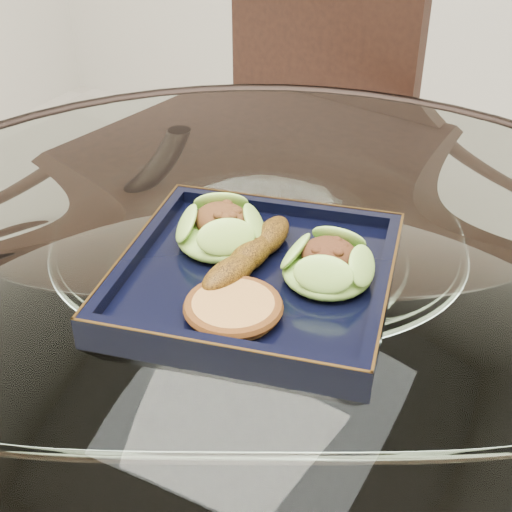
% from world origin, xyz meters
% --- Properties ---
extents(dining_table, '(1.13, 1.13, 0.77)m').
position_xyz_m(dining_table, '(-0.00, -0.00, 0.60)').
color(dining_table, white).
rests_on(dining_table, ground).
extents(dining_chair, '(0.47, 0.47, 0.95)m').
position_xyz_m(dining_chair, '(-0.22, 0.52, 0.53)').
color(dining_chair, black).
rests_on(dining_chair, ground).
extents(navy_plate, '(0.32, 0.32, 0.02)m').
position_xyz_m(navy_plate, '(0.02, -0.04, 0.77)').
color(navy_plate, black).
rests_on(navy_plate, dining_table).
extents(lettuce_wrap_left, '(0.11, 0.11, 0.03)m').
position_xyz_m(lettuce_wrap_left, '(-0.04, -0.01, 0.80)').
color(lettuce_wrap_left, '#73A630').
rests_on(lettuce_wrap_left, navy_plate).
extents(lettuce_wrap_right, '(0.11, 0.11, 0.03)m').
position_xyz_m(lettuce_wrap_right, '(0.09, -0.02, 0.80)').
color(lettuce_wrap_right, olive).
rests_on(lettuce_wrap_right, navy_plate).
extents(roasted_plantain, '(0.04, 0.15, 0.03)m').
position_xyz_m(roasted_plantain, '(0.01, -0.03, 0.80)').
color(roasted_plantain, '#623B0A').
rests_on(roasted_plantain, navy_plate).
extents(crumb_patty, '(0.10, 0.10, 0.02)m').
position_xyz_m(crumb_patty, '(0.03, -0.11, 0.79)').
color(crumb_patty, '#A47336').
rests_on(crumb_patty, navy_plate).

